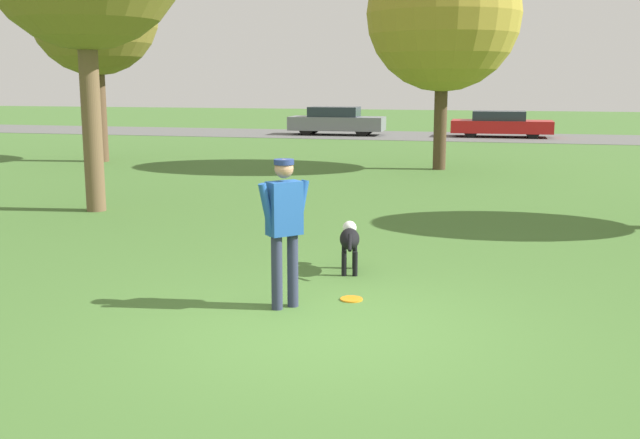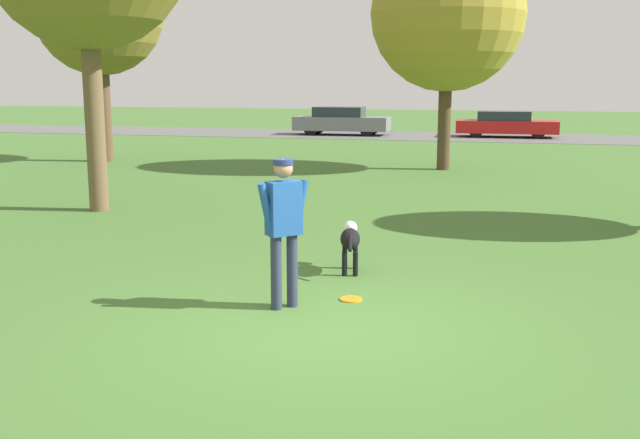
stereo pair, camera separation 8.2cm
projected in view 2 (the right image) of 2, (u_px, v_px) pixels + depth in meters
The scene contains 9 objects.
ground_plane at pixel (326, 328), 8.07m from camera, with size 120.00×120.00×0.00m, color #426B2D.
far_road_strip at pixel (475, 137), 35.02m from camera, with size 120.00×6.00×0.01m.
person at pixel (284, 221), 8.60m from camera, with size 0.52×0.54×1.75m.
dog at pixel (350, 240), 10.39m from camera, with size 0.41×1.06×0.65m.
frisbee at pixel (351, 299), 9.10m from camera, with size 0.27×0.27×0.02m.
tree_far_left at pixel (99, 12), 23.74m from camera, with size 4.08×4.08×6.84m.
tree_mid_center at pixel (448, 14), 21.53m from camera, with size 4.45×4.45×6.74m.
parked_car_grey at pixel (341, 121), 36.16m from camera, with size 4.60×1.78×1.36m.
parked_car_red at pixel (506, 124), 34.76m from camera, with size 4.63×1.92×1.22m.
Camera 2 is at (1.90, -7.48, 2.64)m, focal length 42.00 mm.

